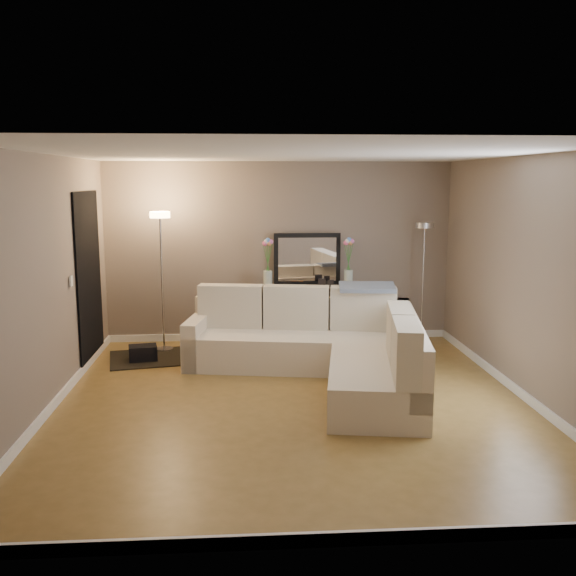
{
  "coord_description": "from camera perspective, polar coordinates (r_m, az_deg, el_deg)",
  "views": [
    {
      "loc": [
        -0.5,
        -6.52,
        2.34
      ],
      "look_at": [
        0.0,
        0.8,
        1.1
      ],
      "focal_mm": 40.0,
      "sensor_mm": 36.0,
      "label": 1
    }
  ],
  "objects": [
    {
      "name": "baseboard_back",
      "position": [
        9.55,
        -0.79,
        -4.28
      ],
      "size": [
        5.0,
        0.03,
        0.1
      ],
      "primitive_type": "cube",
      "color": "white",
      "rests_on": "ground"
    },
    {
      "name": "ceiling",
      "position": [
        6.54,
        0.48,
        11.91
      ],
      "size": [
        5.0,
        5.5,
        0.01
      ],
      "primitive_type": "cube",
      "color": "white",
      "rests_on": "ground"
    },
    {
      "name": "floor",
      "position": [
        6.95,
        0.45,
        -10.14
      ],
      "size": [
        5.0,
        5.5,
        0.01
      ],
      "primitive_type": "cube",
      "color": "olive",
      "rests_on": "ground"
    },
    {
      "name": "wall_front",
      "position": [
        3.93,
        3.53,
        -5.78
      ],
      "size": [
        5.0,
        0.02,
        2.6
      ],
      "primitive_type": "cube",
      "color": "gray",
      "rests_on": "ground"
    },
    {
      "name": "floor_lamp_unlit",
      "position": [
        9.31,
        11.96,
        2.56
      ],
      "size": [
        0.29,
        0.29,
        1.75
      ],
      "color": "silver",
      "rests_on": "floor"
    },
    {
      "name": "baseboard_right",
      "position": [
        7.53,
        19.91,
        -8.72
      ],
      "size": [
        0.03,
        5.5,
        0.1
      ],
      "primitive_type": "cube",
      "color": "white",
      "rests_on": "ground"
    },
    {
      "name": "baseboard_front",
      "position": [
        4.45,
        3.31,
        -21.4
      ],
      "size": [
        5.0,
        0.03,
        0.1
      ],
      "primitive_type": "cube",
      "color": "white",
      "rests_on": "ground"
    },
    {
      "name": "table_decor",
      "position": [
        9.1,
        1.82,
        0.21
      ],
      "size": [
        0.58,
        0.13,
        0.14
      ],
      "color": "orange",
      "rests_on": "console_table"
    },
    {
      "name": "flower_vase_left",
      "position": [
        9.05,
        -1.81,
        1.89
      ],
      "size": [
        0.15,
        0.13,
        0.72
      ],
      "color": "silver",
      "rests_on": "console_table"
    },
    {
      "name": "sectional_sofa",
      "position": [
        7.72,
        3.45,
        -5.24
      ],
      "size": [
        2.92,
        3.1,
        0.99
      ],
      "color": "beige",
      "rests_on": "floor"
    },
    {
      "name": "floor_lamp_lit",
      "position": [
        8.86,
        -11.21,
        3.04
      ],
      "size": [
        0.32,
        0.32,
        1.92
      ],
      "color": "silver",
      "rests_on": "floor"
    },
    {
      "name": "baseboard_left",
      "position": [
        7.19,
        -20.0,
        -9.58
      ],
      "size": [
        0.03,
        5.5,
        0.1
      ],
      "primitive_type": "cube",
      "color": "white",
      "rests_on": "ground"
    },
    {
      "name": "wall_right",
      "position": [
        7.25,
        20.65,
        0.73
      ],
      "size": [
        0.02,
        5.5,
        2.6
      ],
      "primitive_type": "cube",
      "color": "gray",
      "rests_on": "ground"
    },
    {
      "name": "leaning_mirror",
      "position": [
        9.26,
        1.71,
        2.57
      ],
      "size": [
        0.96,
        0.05,
        0.75
      ],
      "color": "black",
      "rests_on": "console_table"
    },
    {
      "name": "flower_vase_right",
      "position": [
        9.17,
        5.4,
        1.95
      ],
      "size": [
        0.15,
        0.13,
        0.72
      ],
      "color": "silver",
      "rests_on": "console_table"
    },
    {
      "name": "charcoal_rug",
      "position": [
        8.75,
        -11.44,
        -6.05
      ],
      "size": [
        1.41,
        1.17,
        0.02
      ],
      "primitive_type": "cube",
      "rotation": [
        0.0,
        0.0,
        0.2
      ],
      "color": "black",
      "rests_on": "floor"
    },
    {
      "name": "doorway",
      "position": [
        8.55,
        -17.26,
        0.82
      ],
      "size": [
        0.02,
        1.2,
        2.2
      ],
      "primitive_type": "cube",
      "color": "black",
      "rests_on": "ground"
    },
    {
      "name": "throw_blanket",
      "position": [
        8.26,
        7.04,
        0.08
      ],
      "size": [
        0.75,
        0.49,
        0.09
      ],
      "primitive_type": "cube",
      "rotation": [
        0.1,
        0.0,
        -0.11
      ],
      "color": "slate",
      "rests_on": "sectional_sofa"
    },
    {
      "name": "black_bag",
      "position": [
        8.62,
        -12.77,
        -5.75
      ],
      "size": [
        0.4,
        0.32,
        0.23
      ],
      "primitive_type": "cube",
      "rotation": [
        0.0,
        0.0,
        0.2
      ],
      "color": "black",
      "rests_on": "charcoal_rug"
    },
    {
      "name": "wall_left",
      "position": [
        6.9,
        -20.79,
        0.3
      ],
      "size": [
        0.02,
        5.5,
        2.6
      ],
      "primitive_type": "cube",
      "color": "gray",
      "rests_on": "ground"
    },
    {
      "name": "switch_plate",
      "position": [
        7.72,
        -18.73,
        0.59
      ],
      "size": [
        0.02,
        0.08,
        0.12
      ],
      "primitive_type": "cube",
      "color": "white",
      "rests_on": "ground"
    },
    {
      "name": "console_table",
      "position": [
        9.19,
        1.3,
        -2.13
      ],
      "size": [
        1.36,
        0.37,
        0.84
      ],
      "color": "black",
      "rests_on": "floor"
    },
    {
      "name": "wall_back",
      "position": [
        9.35,
        -0.81,
        3.21
      ],
      "size": [
        5.0,
        0.02,
        2.6
      ],
      "primitive_type": "cube",
      "color": "gray",
      "rests_on": "ground"
    }
  ]
}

